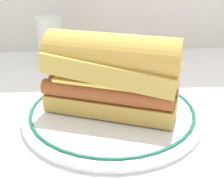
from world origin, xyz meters
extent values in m
plane|color=white|center=(0.00, 0.00, 0.00)|extent=(1.50, 1.50, 0.00)
cylinder|color=white|center=(-0.01, 0.00, 0.01)|extent=(0.29, 0.29, 0.01)
torus|color=#195947|center=(-0.01, 0.00, 0.01)|extent=(0.27, 0.27, 0.01)
cube|color=gold|center=(-0.01, 0.00, 0.03)|extent=(0.22, 0.15, 0.03)
cylinder|color=#964A25|center=(-0.02, -0.03, 0.05)|extent=(0.20, 0.09, 0.03)
cylinder|color=brown|center=(-0.01, -0.01, 0.05)|extent=(0.20, 0.09, 0.03)
cylinder|color=#964C25|center=(0.00, 0.02, 0.05)|extent=(0.20, 0.09, 0.03)
cylinder|color=brown|center=(0.01, 0.04, 0.05)|extent=(0.20, 0.09, 0.03)
cube|color=#EFC64C|center=(-0.01, 0.00, 0.07)|extent=(0.18, 0.13, 0.01)
cube|color=tan|center=(-0.01, 0.00, 0.09)|extent=(0.22, 0.15, 0.05)
cylinder|color=gold|center=(-0.01, 0.00, 0.10)|extent=(0.21, 0.14, 0.07)
cylinder|color=silver|center=(-0.13, 0.25, 0.06)|extent=(0.06, 0.06, 0.11)
cylinder|color=gold|center=(-0.13, 0.25, 0.02)|extent=(0.05, 0.05, 0.04)
camera|label=1|loc=(-0.03, -0.43, 0.25)|focal=47.94mm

